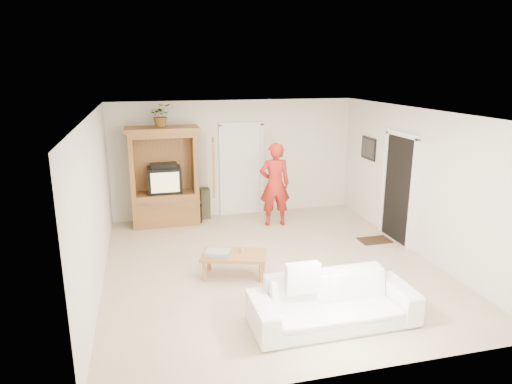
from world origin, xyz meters
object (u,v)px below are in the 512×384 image
sofa (333,302)px  coffee_table (234,257)px  man (275,184)px  armoire (166,183)px

sofa → coffee_table: bearing=118.7°
man → coffee_table: size_ratio=1.55×
man → sofa: bearing=89.5°
sofa → coffee_table: (-0.98, 1.73, 0.02)m
armoire → coffee_table: (0.89, -2.93, -0.57)m
sofa → armoire: bearing=111.1°
armoire → coffee_table: size_ratio=1.81×
man → coffee_table: bearing=64.1°
armoire → man: bearing=-16.3°
coffee_table → sofa: bearing=-42.7°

